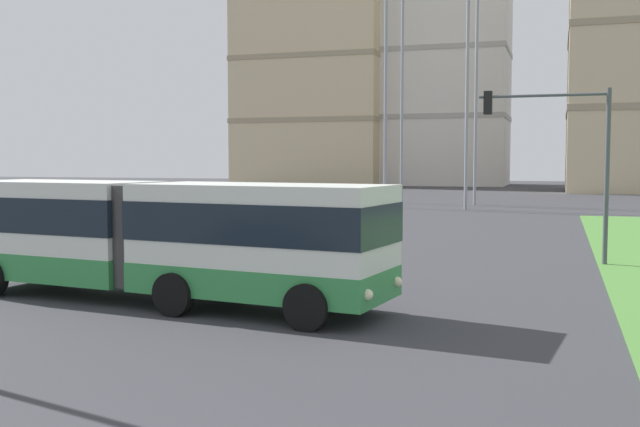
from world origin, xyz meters
name	(u,v)px	position (x,y,z in m)	size (l,w,h in m)	color
articulated_bus	(162,237)	(-4.13, 11.86, 1.65)	(12.03, 4.01, 3.00)	silver
car_silver_hatch	(253,232)	(-6.04, 22.05, 0.75)	(4.42, 2.05, 1.58)	#B7BABF
traffic_light_far_right	(563,143)	(5.34, 22.00, 4.13)	(4.30, 0.28, 5.95)	#474C51
apartment_tower_west	(314,2)	(-30.00, 101.33, 27.14)	(21.94, 14.66, 54.23)	beige
apartment_tower_westcentre	(443,23)	(-11.39, 104.74, 23.55)	(19.09, 14.40, 47.06)	silver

